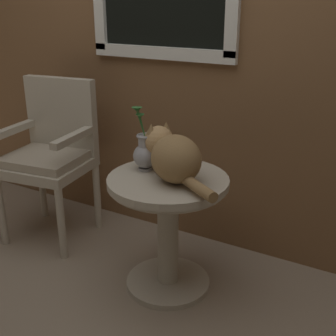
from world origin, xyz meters
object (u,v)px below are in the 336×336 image
wicker_side_table (168,212)px  cat (173,156)px  pewter_vase_with_ivy (145,152)px  wicker_chair (52,149)px

wicker_side_table → cat: 0.30m
cat → pewter_vase_with_ivy: size_ratio=1.58×
wicker_chair → pewter_vase_with_ivy: 0.77m
wicker_chair → pewter_vase_with_ivy: wicker_chair is taller
wicker_side_table → pewter_vase_with_ivy: size_ratio=1.91×
cat → pewter_vase_with_ivy: (-0.18, 0.04, -0.02)m
wicker_side_table → wicker_chair: 0.92m
wicker_side_table → pewter_vase_with_ivy: bearing=166.5°
wicker_side_table → wicker_chair: wicker_chair is taller
wicker_chair → pewter_vase_with_ivy: (0.75, -0.12, 0.15)m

